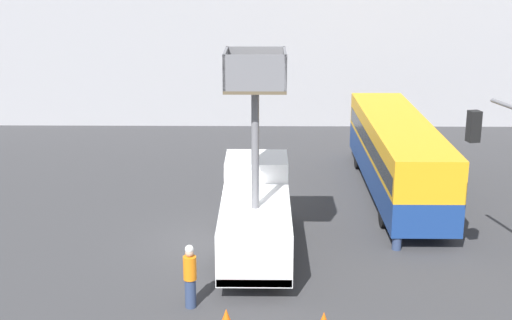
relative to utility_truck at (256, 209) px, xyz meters
name	(u,v)px	position (x,y,z in m)	size (l,w,h in m)	color
ground_plane	(227,243)	(-1.03, 0.73, -1.53)	(120.00, 120.00, 0.00)	#38383A
building_backdrop_far	(244,4)	(-1.03, 23.69, 5.26)	(44.00, 10.00, 13.58)	#9E9EA3
utility_truck	(256,209)	(0.00, 0.00, 0.00)	(2.25, 7.04, 7.02)	white
city_bus	(397,151)	(5.83, 6.20, 0.36)	(2.46, 12.33, 3.19)	navy
road_worker_near_truck	(190,276)	(-1.82, -4.04, -0.56)	(0.38, 0.38, 1.92)	navy
road_worker_directing	(398,223)	(4.85, 0.23, -0.55)	(0.38, 0.38, 1.93)	navy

